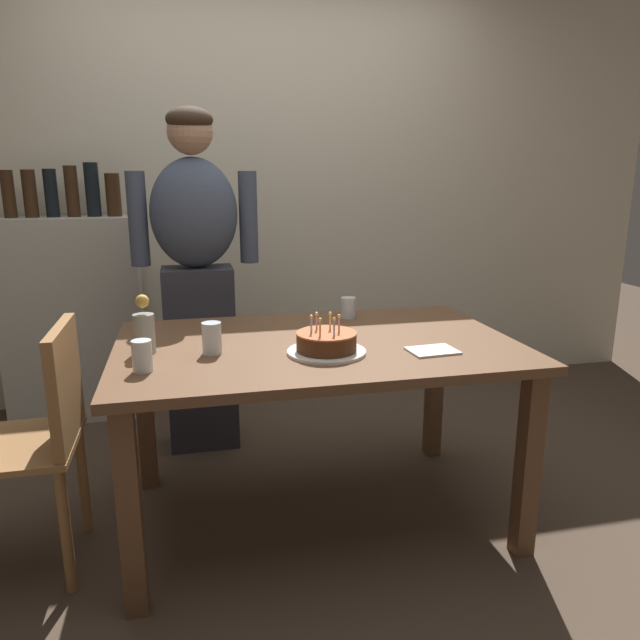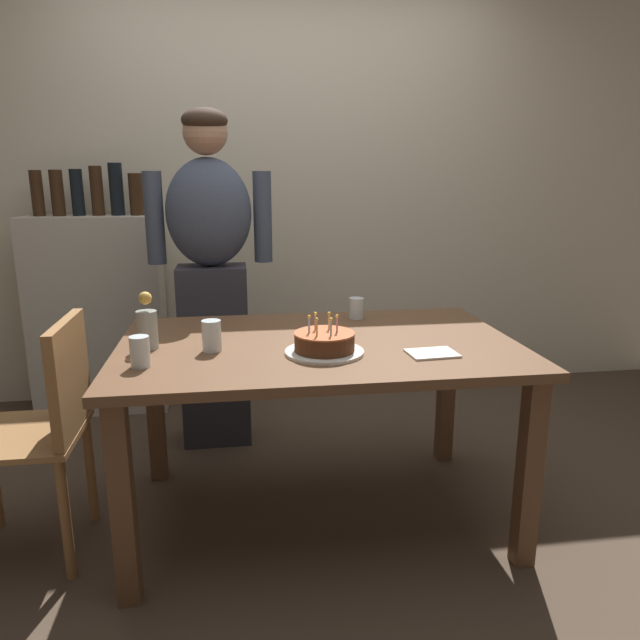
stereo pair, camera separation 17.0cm
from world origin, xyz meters
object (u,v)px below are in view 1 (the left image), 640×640
Objects in this scene: dining_chair at (39,429)px; water_glass_side at (348,308)px; water_glass_far at (142,356)px; person_man_bearded at (197,277)px; water_glass_near at (212,338)px; flower_vase at (144,328)px; napkin_stack at (432,351)px; birthday_cake at (325,344)px.

water_glass_side is at bearing 109.28° from dining_chair.
water_glass_far is 1.03m from person_man_bearded.
water_glass_near is 0.53× the size of flower_vase.
flower_vase is 0.82m from person_man_bearded.
flower_vase is (-0.23, 0.06, 0.03)m from water_glass_near.
dining_chair is at bearing 56.74° from person_man_bearded.
water_glass_far reaches higher than water_glass_side.
water_glass_side reaches higher than napkin_stack.
person_man_bearded is at bearing 91.65° from water_glass_near.
person_man_bearded is at bearing 113.71° from birthday_cake.
water_glass_near is 0.86m from person_man_bearded.
water_glass_far is 0.49× the size of flower_vase.
water_glass_near is 0.79m from napkin_stack.
dining_chair reaches higher than napkin_stack.
napkin_stack is 1.29m from person_man_bearded.
water_glass_side is 0.59m from napkin_stack.
water_glass_near is 1.08× the size of water_glass_far.
water_glass_near is 1.23× the size of water_glass_side.
person_man_bearded reaches higher than napkin_stack.
person_man_bearded is 1.10m from dining_chair.
person_man_bearded is at bearing 146.74° from dining_chair.
water_glass_far is at bearing 78.53° from person_man_bearded.
napkin_stack is at bearing 128.22° from person_man_bearded.
person_man_bearded reaches higher than water_glass_near.
napkin_stack is (0.38, -0.07, -0.03)m from birthday_cake.
birthday_cake is 0.64m from flower_vase.
water_glass_side is at bearing 33.51° from water_glass_far.
napkin_stack is (0.16, -0.57, -0.04)m from water_glass_side.
flower_vase is (-0.00, 0.21, 0.04)m from water_glass_far.
water_glass_far is 0.22m from flower_vase.
napkin_stack is 0.10× the size of person_man_bearded.
birthday_cake is at bearing -114.16° from water_glass_side.
dining_chair is (-0.36, -0.08, -0.31)m from flower_vase.
water_glass_near is at bearing 166.87° from birthday_cake.
water_glass_near is at bearing -146.38° from water_glass_side.
water_glass_far is at bearing 69.72° from dining_chair.
birthday_cake is at bearing 170.27° from napkin_stack.
water_glass_near is 0.74m from water_glass_side.
birthday_cake is at bearing -13.13° from water_glass_near.
birthday_cake is 1.02m from dining_chair.
water_glass_near is (-0.39, 0.09, 0.02)m from birthday_cake.
napkin_stack is at bearing 84.06° from dining_chair.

